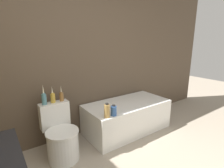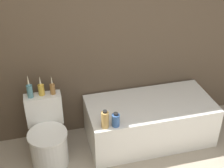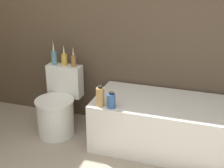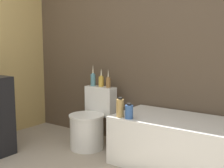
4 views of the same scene
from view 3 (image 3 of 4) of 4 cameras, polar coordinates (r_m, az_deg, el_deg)
The scene contains 8 objects.
wall_back_tiled at distance 3.34m, azimuth -2.16°, elevation 14.05°, with size 6.40×0.06×2.60m.
bathtub at distance 3.13m, azimuth 9.86°, elevation -7.29°, with size 1.41×0.69×0.49m.
toilet at distance 3.39m, azimuth -9.86°, elevation -4.33°, with size 0.41×0.54×0.69m.
vase_gold at distance 3.42m, azimuth -10.57°, elevation 4.96°, with size 0.06×0.06×0.26m.
vase_silver at distance 3.38m, azimuth -8.72°, elevation 4.67°, with size 0.06×0.06×0.22m.
vase_bronze at distance 3.33m, azimuth -7.05°, elevation 4.41°, with size 0.05×0.05×0.22m.
shampoo_bottle_tall at distance 2.86m, azimuth -2.17°, elevation -2.32°, with size 0.08×0.08×0.20m.
shampoo_bottle_short at distance 2.83m, azimuth -0.15°, elevation -3.05°, with size 0.08×0.08×0.15m.
Camera 3 is at (1.15, -0.95, 1.78)m, focal length 50.00 mm.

